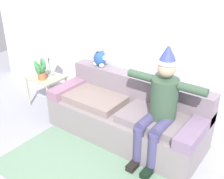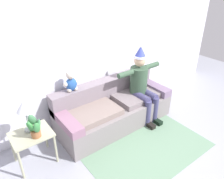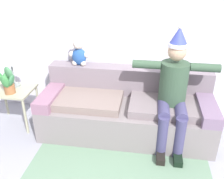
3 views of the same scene
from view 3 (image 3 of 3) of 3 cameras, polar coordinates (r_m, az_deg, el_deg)
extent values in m
cube|color=silver|center=(3.53, 4.62, 14.38)|extent=(7.00, 0.10, 2.70)
cube|color=slate|center=(3.43, 3.13, -6.50)|extent=(2.25, 0.88, 0.44)
cube|color=slate|center=(3.51, 3.86, 2.06)|extent=(2.25, 0.24, 0.39)
cube|color=gray|center=(3.51, -13.42, -0.94)|extent=(0.22, 0.88, 0.14)
cube|color=slate|center=(3.36, 20.76, -3.37)|extent=(0.22, 0.88, 0.14)
cube|color=gray|center=(3.33, -5.54, -2.32)|extent=(0.90, 0.62, 0.10)
cube|color=slate|center=(3.25, 12.08, -3.61)|extent=(0.90, 0.62, 0.10)
cylinder|color=#344E39|center=(3.14, 13.89, 1.49)|extent=(0.34, 0.34, 0.52)
sphere|color=tan|center=(3.00, 14.71, 8.43)|extent=(0.22, 0.22, 0.22)
cylinder|color=white|center=(2.98, 14.88, 9.84)|extent=(0.23, 0.23, 0.04)
cone|color=#37439B|center=(2.95, 15.13, 11.88)|extent=(0.21, 0.21, 0.20)
sphere|color=white|center=(2.93, 15.37, 13.77)|extent=(0.06, 0.06, 0.06)
cylinder|color=#403D66|center=(3.07, 11.74, -4.34)|extent=(0.14, 0.40, 0.14)
cylinder|color=#403D66|center=(3.05, 11.38, -10.59)|extent=(0.13, 0.13, 0.54)
cube|color=black|center=(3.13, 11.04, -14.82)|extent=(0.10, 0.24, 0.08)
cylinder|color=#403D66|center=(3.09, 15.44, -4.56)|extent=(0.14, 0.40, 0.14)
cylinder|color=#403D66|center=(3.07, 15.17, -10.78)|extent=(0.13, 0.13, 0.54)
cube|color=black|center=(3.15, 14.79, -14.98)|extent=(0.10, 0.24, 0.08)
cylinder|color=#344E39|center=(3.04, 7.93, 5.70)|extent=(0.34, 0.10, 0.10)
cylinder|color=#344E39|center=(3.11, 20.57, 4.70)|extent=(0.34, 0.10, 0.10)
ellipsoid|color=#244E95|center=(3.52, -7.54, 7.49)|extent=(0.20, 0.16, 0.24)
sphere|color=beige|center=(3.46, -7.72, 10.31)|extent=(0.15, 0.15, 0.15)
sphere|color=beige|center=(3.41, -7.99, 9.86)|extent=(0.07, 0.07, 0.07)
sphere|color=beige|center=(3.47, -8.62, 11.15)|extent=(0.05, 0.05, 0.05)
sphere|color=beige|center=(3.44, -6.92, 11.13)|extent=(0.05, 0.05, 0.05)
sphere|color=beige|center=(3.54, -9.22, 8.00)|extent=(0.08, 0.08, 0.08)
sphere|color=beige|center=(3.54, -8.53, 6.06)|extent=(0.08, 0.08, 0.08)
sphere|color=beige|center=(3.48, -5.89, 7.90)|extent=(0.08, 0.08, 0.08)
sphere|color=beige|center=(3.50, -6.65, 5.98)|extent=(0.08, 0.08, 0.08)
cube|color=#A4A587|center=(3.72, -22.07, -0.15)|extent=(0.59, 0.47, 0.03)
cylinder|color=#A4A587|center=(3.57, -19.23, -5.90)|extent=(0.04, 0.04, 0.52)
cylinder|color=#A4A587|center=(4.13, -23.22, -2.06)|extent=(0.04, 0.04, 0.52)
cylinder|color=#A4A587|center=(3.88, -16.56, -2.73)|extent=(0.04, 0.04, 0.52)
cylinder|color=gray|center=(3.77, -21.28, 0.88)|extent=(0.14, 0.14, 0.03)
cylinder|color=gray|center=(3.71, -21.72, 3.29)|extent=(0.02, 0.02, 0.32)
cone|color=silver|center=(3.62, -22.37, 6.89)|extent=(0.24, 0.24, 0.18)
cylinder|color=#965E38|center=(3.58, -22.39, 0.13)|extent=(0.14, 0.14, 0.12)
ellipsoid|color=#387748|center=(3.50, -22.14, 1.85)|extent=(0.14, 0.13, 0.20)
ellipsoid|color=#3F754C|center=(3.54, -22.60, 3.48)|extent=(0.16, 0.07, 0.21)
ellipsoid|color=#408448|center=(3.59, -23.09, 2.30)|extent=(0.11, 0.17, 0.21)
ellipsoid|color=#347F3A|center=(3.52, -24.02, 2.39)|extent=(0.16, 0.12, 0.20)
ellipsoid|color=#377E3F|center=(3.46, -23.32, 1.66)|extent=(0.12, 0.10, 0.20)
camera|label=1|loc=(1.56, 98.50, 6.15)|focal=43.20mm
camera|label=2|loc=(2.48, -85.74, 16.88)|focal=34.74mm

